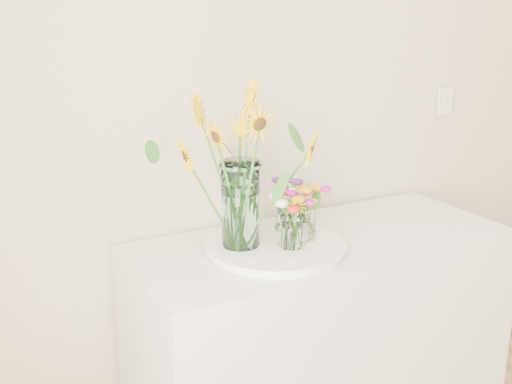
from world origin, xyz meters
TOP-DOWN VIEW (x-y plane):
  - counter at (-0.40, 1.93)m, footprint 1.40×0.60m
  - tray at (-0.61, 1.90)m, footprint 0.46×0.46m
  - mason_jar at (-0.72, 1.94)m, footprint 0.16×0.16m
  - sunflower_bouquet at (-0.72, 1.94)m, footprint 0.90×0.90m
  - small_vase_a at (-0.58, 1.85)m, footprint 0.08×0.08m
  - wildflower_posy_a at (-0.58, 1.85)m, footprint 0.20×0.20m
  - small_vase_b at (-0.50, 1.89)m, footprint 0.11×0.11m
  - wildflower_posy_b at (-0.50, 1.89)m, footprint 0.19×0.19m
  - small_vase_c at (-0.51, 2.01)m, footprint 0.08×0.08m
  - wildflower_posy_c at (-0.51, 2.01)m, footprint 0.20×0.20m

SIDE VIEW (x-z plane):
  - counter at x=-0.40m, z-range 0.00..0.90m
  - tray at x=-0.61m, z-range 0.90..0.92m
  - small_vase_c at x=-0.51m, z-range 0.93..1.04m
  - small_vase_b at x=-0.50m, z-range 0.93..1.05m
  - small_vase_a at x=-0.58m, z-range 0.93..1.05m
  - wildflower_posy_c at x=-0.51m, z-range 0.93..1.13m
  - wildflower_posy_b at x=-0.50m, z-range 0.93..1.14m
  - wildflower_posy_a at x=-0.58m, z-range 0.93..1.14m
  - mason_jar at x=-0.72m, z-range 0.93..1.23m
  - sunflower_bouquet at x=-0.72m, z-range 0.93..1.49m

